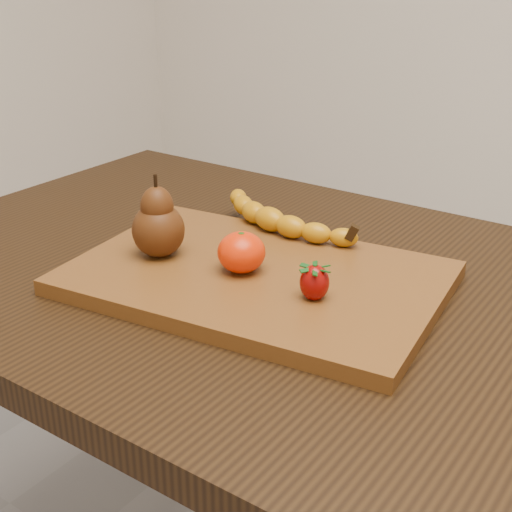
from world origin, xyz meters
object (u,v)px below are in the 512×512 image
Objects in this scene: table at (244,330)px; pear at (158,216)px; mandarin at (241,252)px; cutting_board at (256,278)px.

table is 0.20m from pear.
mandarin is at bearing -56.75° from table.
pear is (-0.09, -0.07, 0.17)m from table.
mandarin reaches higher than cutting_board.
pear reaches higher than mandarin.
table is 2.22× the size of cutting_board.
cutting_board is 0.15m from pear.
table is at bearing 123.25° from mandarin.
pear is 1.79× the size of mandarin.
table is 0.15m from mandarin.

